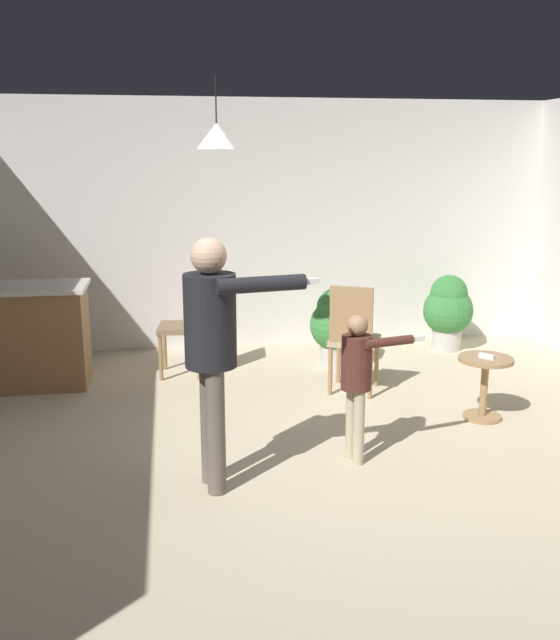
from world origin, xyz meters
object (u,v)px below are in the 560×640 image
potted_plant_by_wall (336,323)px  side_table_by_couch (485,380)px  spare_remote_on_table (487,356)px  person_child (358,372)px  dining_chair_near_wall (188,320)px  dining_chair_by_counter (353,335)px  potted_plant_corner (448,309)px  kitchen_counter (20,336)px  person_adult (213,337)px

potted_plant_by_wall → side_table_by_couch: bearing=-62.6°
spare_remote_on_table → person_child: bearing=-154.1°
potted_plant_by_wall → spare_remote_on_table: potted_plant_by_wall is taller
dining_chair_near_wall → spare_remote_on_table: bearing=-118.6°
dining_chair_near_wall → side_table_by_couch: bearing=-118.1°
spare_remote_on_table → dining_chair_near_wall: bearing=145.5°
dining_chair_by_counter → dining_chair_near_wall: same height
person_child → potted_plant_corner: bearing=133.2°
side_table_by_couch → dining_chair_near_wall: 2.82m
person_child → potted_plant_corner: 3.20m
dining_chair_by_counter → potted_plant_corner: 1.90m
person_child → dining_chair_by_counter: 1.45m
kitchen_counter → side_table_by_couch: bearing=-20.8°
person_child → spare_remote_on_table: person_child is taller
side_table_by_couch → person_child: bearing=-153.3°
kitchen_counter → potted_plant_by_wall: kitchen_counter is taller
dining_chair_near_wall → person_child: bearing=-147.5°
person_adult → dining_chair_by_counter: size_ratio=1.63×
potted_plant_corner → potted_plant_by_wall: bearing=-163.3°
dining_chair_by_counter → potted_plant_by_wall: 0.86m
person_adult → potted_plant_corner: person_adult is taller
person_adult → potted_plant_by_wall: person_adult is taller
person_child → dining_chair_near_wall: (-1.10, 2.20, -0.11)m
person_adult → dining_chair_near_wall: 2.48m
person_adult → potted_plant_by_wall: 2.92m
dining_chair_by_counter → potted_plant_by_wall: bearing=112.5°
person_adult → potted_plant_by_wall: bearing=141.0°
side_table_by_couch → potted_plant_by_wall: bearing=117.4°
potted_plant_by_wall → spare_remote_on_table: bearing=-63.2°
kitchen_counter → dining_chair_by_counter: size_ratio=1.26×
dining_chair_by_counter → potted_plant_by_wall: (0.05, 0.86, -0.10)m
dining_chair_near_wall → potted_plant_corner: size_ratio=1.20×
person_adult → potted_plant_corner: bearing=126.7°
dining_chair_by_counter → spare_remote_on_table: 1.20m
kitchen_counter → dining_chair_by_counter: (2.99, -0.69, 0.07)m
potted_plant_corner → spare_remote_on_table: size_ratio=6.42×
side_table_by_couch → spare_remote_on_table: size_ratio=4.00×
kitchen_counter → side_table_by_couch: size_ratio=2.42×
potted_plant_corner → kitchen_counter: bearing=-172.5°
dining_chair_near_wall → potted_plant_corner: 2.89m
side_table_by_couch → dining_chair_near_wall: (-2.33, 1.57, 0.22)m
person_adult → side_table_by_couch: bearing=101.2°
potted_plant_corner → dining_chair_near_wall: bearing=-170.5°
person_adult → potted_plant_corner: (2.76, 2.91, -0.55)m
person_child → dining_chair_by_counter: bearing=152.8°
side_table_by_couch → person_child: (-1.24, -0.62, 0.33)m
side_table_by_couch → person_child: person_child is taller
person_child → dining_chair_near_wall: size_ratio=1.06×
kitchen_counter → dining_chair_near_wall: (1.55, 0.10, 0.07)m
spare_remote_on_table → side_table_by_couch: bearing=73.5°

